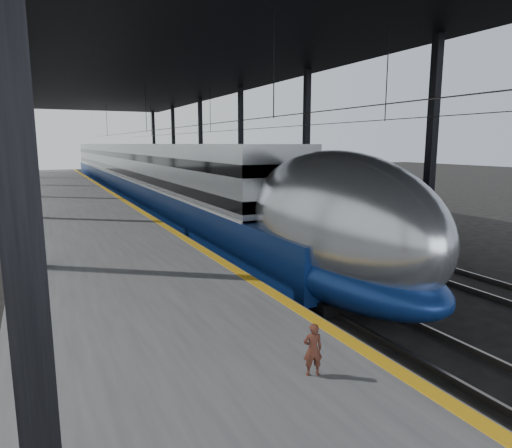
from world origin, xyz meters
TOP-DOWN VIEW (x-y plane):
  - ground at (0.00, 0.00)m, footprint 160.00×160.00m
  - platform at (-3.50, 20.00)m, footprint 6.00×80.00m
  - yellow_strip at (-0.70, 20.00)m, footprint 0.30×80.00m
  - rails at (4.50, 20.00)m, footprint 6.52×80.00m
  - canopy at (1.90, 20.00)m, footprint 18.00×75.00m
  - tgv_train at (2.00, 28.73)m, footprint 3.18×65.20m
  - second_train at (7.00, 37.24)m, footprint 2.70×56.05m
  - child at (-1.98, -3.87)m, footprint 0.35×0.28m

SIDE VIEW (x-z plane):
  - ground at x=0.00m, z-range 0.00..0.00m
  - rails at x=4.50m, z-range 0.00..0.16m
  - platform at x=-3.50m, z-range 0.00..1.00m
  - yellow_strip at x=-0.70m, z-range 1.00..1.01m
  - child at x=-1.98m, z-range 1.00..1.85m
  - second_train at x=7.00m, z-range 0.02..3.74m
  - tgv_train at x=2.00m, z-range -0.15..4.41m
  - canopy at x=1.90m, z-range 4.38..13.85m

